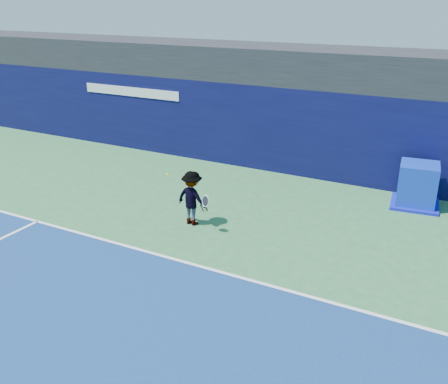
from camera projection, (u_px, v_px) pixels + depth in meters
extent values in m
plane|color=#316E3E|center=(105.00, 335.00, 9.23)|extent=(80.00, 80.00, 0.00)
cube|color=white|center=(190.00, 264.00, 11.69)|extent=(24.00, 0.10, 0.01)
cube|color=black|center=(316.00, 66.00, 17.35)|extent=(36.00, 3.00, 1.20)
cube|color=#090A36|center=(303.00, 131.00, 17.30)|extent=(36.00, 1.00, 3.00)
cube|color=white|center=(131.00, 92.00, 19.64)|extent=(4.50, 0.04, 0.35)
cube|color=#0C29B1|center=(417.00, 185.00, 14.75)|extent=(1.21, 1.21, 1.30)
cube|color=#0D11B7|center=(415.00, 204.00, 14.97)|extent=(1.51, 1.51, 0.09)
imported|color=silver|center=(192.00, 198.00, 13.50)|extent=(1.04, 0.69, 1.52)
cylinder|color=black|center=(202.00, 208.00, 13.14)|extent=(0.07, 0.13, 0.24)
torus|color=white|center=(205.00, 201.00, 12.94)|extent=(0.28, 0.16, 0.27)
cylinder|color=black|center=(205.00, 201.00, 12.94)|extent=(0.23, 0.12, 0.23)
sphere|color=yellow|center=(168.00, 175.00, 14.23)|extent=(0.08, 0.08, 0.08)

